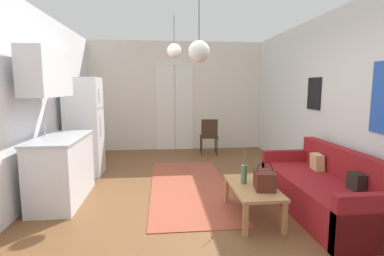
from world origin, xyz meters
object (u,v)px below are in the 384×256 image
couch (326,191)px  handbag (264,180)px  accent_chair (209,135)px  pendant_lamp_near (199,51)px  coffee_table (253,190)px  refrigerator (84,127)px  pendant_lamp_far (174,51)px  bamboo_vase (244,174)px

couch → handbag: (-0.88, -0.19, 0.24)m
accent_chair → handbag: bearing=95.4°
accent_chair → pendant_lamp_near: (-0.73, -3.86, 1.46)m
couch → accent_chair: 3.52m
couch → coffee_table: 0.99m
couch → refrigerator: (-3.46, 2.01, 0.61)m
handbag → pendant_lamp_near: 1.67m
couch → accent_chair: (-0.97, 3.37, 0.21)m
coffee_table → handbag: (0.10, -0.13, 0.16)m
pendant_lamp_far → refrigerator: bearing=161.3°
coffee_table → bamboo_vase: bearing=131.6°
couch → refrigerator: 4.05m
handbag → pendant_lamp_near: pendant_lamp_near is taller
handbag → accent_chair: bearing=91.5°
refrigerator → pendant_lamp_far: size_ratio=2.64×
couch → bamboo_vase: (-1.07, 0.03, 0.25)m
coffee_table → pendant_lamp_near: pendant_lamp_near is taller
coffee_table → accent_chair: 3.44m
coffee_table → pendant_lamp_far: 2.54m
refrigerator → pendant_lamp_near: 3.24m
bamboo_vase → pendant_lamp_far: (-0.79, 1.44, 1.65)m
bamboo_vase → coffee_table: bearing=-48.4°
couch → accent_chair: bearing=106.1°
pendant_lamp_near → pendant_lamp_far: bearing=94.6°
handbag → refrigerator: (-2.58, 2.20, 0.37)m
pendant_lamp_near → coffee_table: bearing=30.7°
accent_chair → pendant_lamp_far: size_ratio=1.28×
pendant_lamp_near → pendant_lamp_far: same height
couch → pendant_lamp_near: bearing=-163.9°
refrigerator → pendant_lamp_near: bearing=-54.8°
coffee_table → pendant_lamp_far: bearing=119.8°
refrigerator → accent_chair: 2.87m
coffee_table → bamboo_vase: (-0.09, 0.10, 0.17)m
couch → pendant_lamp_far: (-1.86, 1.47, 1.91)m
couch → coffee_table: couch is taller
accent_chair → refrigerator: bearing=32.6°
coffee_table → pendant_lamp_far: size_ratio=1.49×
couch → coffee_table: bearing=-176.3°
couch → pendant_lamp_far: size_ratio=3.06×
couch → coffee_table: (-0.98, -0.06, 0.08)m
bamboo_vase → handbag: bamboo_vase is taller
coffee_table → handbag: handbag is taller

